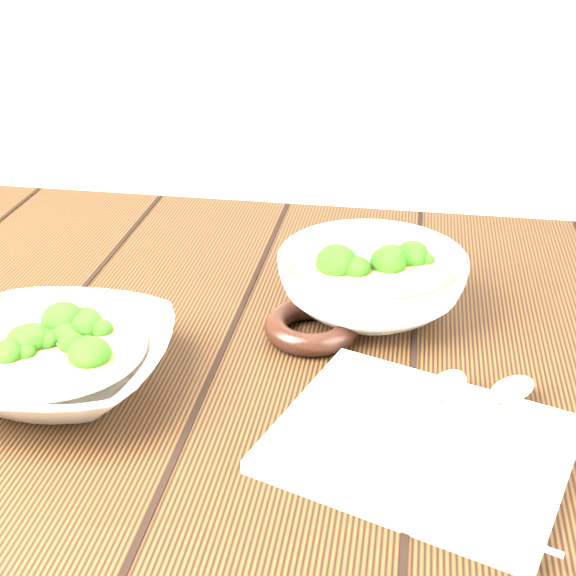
{
  "coord_description": "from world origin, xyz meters",
  "views": [
    {
      "loc": [
        0.17,
        -0.72,
        1.2
      ],
      "look_at": [
        0.04,
        0.04,
        0.8
      ],
      "focal_mm": 50.0,
      "sensor_mm": 36.0,
      "label": 1
    }
  ],
  "objects_px": {
    "table": "(248,430)",
    "soup_bowl_back": "(371,281)",
    "trivet": "(312,326)",
    "napkin": "(420,444)",
    "soup_bowl_front": "(57,360)"
  },
  "relations": [
    {
      "from": "soup_bowl_back",
      "to": "trivet",
      "type": "height_order",
      "value": "soup_bowl_back"
    },
    {
      "from": "napkin",
      "to": "soup_bowl_back",
      "type": "bearing_deg",
      "value": 122.99
    },
    {
      "from": "soup_bowl_front",
      "to": "napkin",
      "type": "height_order",
      "value": "soup_bowl_front"
    },
    {
      "from": "soup_bowl_front",
      "to": "soup_bowl_back",
      "type": "xyz_separation_m",
      "value": [
        0.29,
        0.21,
        0.01
      ]
    },
    {
      "from": "soup_bowl_front",
      "to": "table",
      "type": "bearing_deg",
      "value": 34.57
    },
    {
      "from": "napkin",
      "to": "table",
      "type": "bearing_deg",
      "value": 159.82
    },
    {
      "from": "soup_bowl_back",
      "to": "napkin",
      "type": "bearing_deg",
      "value": -75.9
    },
    {
      "from": "table",
      "to": "napkin",
      "type": "height_order",
      "value": "napkin"
    },
    {
      "from": "soup_bowl_front",
      "to": "trivet",
      "type": "bearing_deg",
      "value": 29.97
    },
    {
      "from": "table",
      "to": "soup_bowl_back",
      "type": "bearing_deg",
      "value": 36.53
    },
    {
      "from": "soup_bowl_front",
      "to": "trivet",
      "type": "height_order",
      "value": "soup_bowl_front"
    },
    {
      "from": "table",
      "to": "soup_bowl_back",
      "type": "height_order",
      "value": "soup_bowl_back"
    },
    {
      "from": "table",
      "to": "trivet",
      "type": "relative_size",
      "value": 11.65
    },
    {
      "from": "soup_bowl_front",
      "to": "soup_bowl_back",
      "type": "bearing_deg",
      "value": 35.44
    },
    {
      "from": "napkin",
      "to": "soup_bowl_front",
      "type": "bearing_deg",
      "value": -167.96
    }
  ]
}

